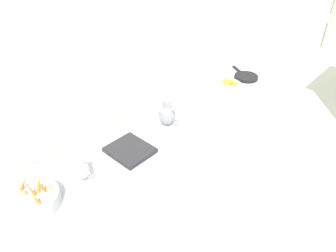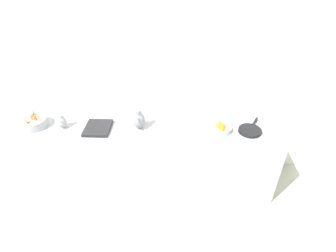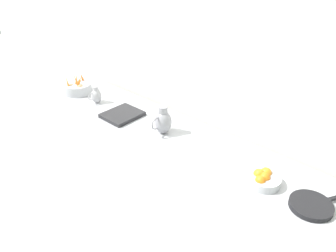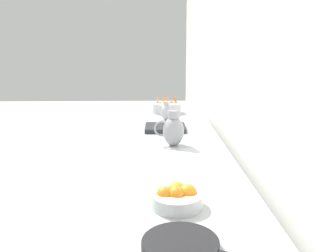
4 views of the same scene
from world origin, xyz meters
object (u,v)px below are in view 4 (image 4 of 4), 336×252
at_px(metal_pitcher_short, 166,112).
at_px(metal_pitcher_tall, 173,130).
at_px(vegetable_colander, 167,108).
at_px(skillet_on_counter, 182,246).
at_px(orange_bowl, 177,198).

bearing_deg(metal_pitcher_short, metal_pitcher_tall, 91.66).
xyz_separation_m(vegetable_colander, skillet_on_counter, (0.02, 2.59, -0.04)).
bearing_deg(metal_pitcher_short, vegetable_colander, -92.20).
bearing_deg(orange_bowl, metal_pitcher_tall, -91.55).
xyz_separation_m(metal_pitcher_tall, metal_pitcher_short, (0.03, -0.92, -0.03)).
bearing_deg(vegetable_colander, orange_bowl, 89.65).
relative_size(metal_pitcher_tall, metal_pitcher_short, 1.41).
bearing_deg(skillet_on_counter, metal_pitcher_short, -90.04).
xyz_separation_m(vegetable_colander, metal_pitcher_short, (0.01, 0.36, 0.02)).
distance_m(vegetable_colander, metal_pitcher_tall, 1.27).
xyz_separation_m(vegetable_colander, metal_pitcher_tall, (-0.01, 1.27, 0.06)).
distance_m(metal_pitcher_short, skillet_on_counter, 2.23).
xyz_separation_m(orange_bowl, metal_pitcher_short, (0.00, -1.89, 0.04)).
relative_size(orange_bowl, metal_pitcher_short, 1.26).
relative_size(vegetable_colander, skillet_on_counter, 0.74).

